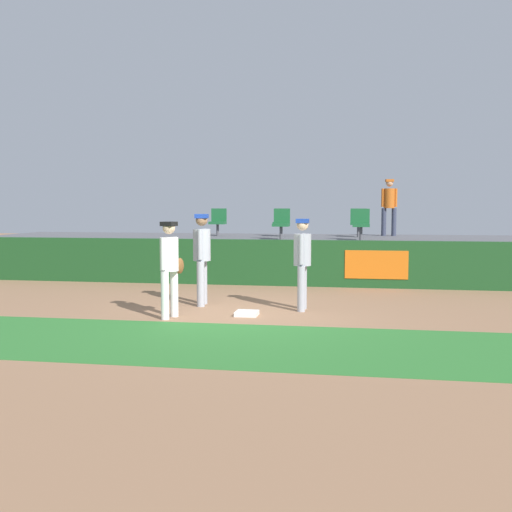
{
  "coord_description": "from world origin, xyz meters",
  "views": [
    {
      "loc": [
        2.13,
        -10.68,
        1.96
      ],
      "look_at": [
        0.19,
        0.82,
        1.0
      ],
      "focal_mm": 42.0,
      "sensor_mm": 36.0,
      "label": 1
    }
  ],
  "objects_px": {
    "player_coach_visitor": "(302,257)",
    "spectator_hooded": "(389,203)",
    "seat_front_center": "(281,222)",
    "player_fielder_home": "(170,263)",
    "seat_front_right": "(361,223)",
    "first_base": "(247,313)",
    "seat_back_center": "(282,221)",
    "seat_back_left": "(218,220)",
    "seat_back_right": "(358,221)",
    "player_runner_visitor": "(202,253)"
  },
  "relations": [
    {
      "from": "first_base",
      "to": "seat_back_center",
      "type": "relative_size",
      "value": 0.48
    },
    {
      "from": "player_fielder_home",
      "to": "seat_front_right",
      "type": "height_order",
      "value": "seat_front_right"
    },
    {
      "from": "player_coach_visitor",
      "to": "spectator_hooded",
      "type": "height_order",
      "value": "spectator_hooded"
    },
    {
      "from": "first_base",
      "to": "seat_back_left",
      "type": "relative_size",
      "value": 0.48
    },
    {
      "from": "player_runner_visitor",
      "to": "seat_back_right",
      "type": "height_order",
      "value": "seat_back_right"
    },
    {
      "from": "player_fielder_home",
      "to": "seat_back_center",
      "type": "distance_m",
      "value": 7.99
    },
    {
      "from": "seat_front_center",
      "to": "seat_front_right",
      "type": "distance_m",
      "value": 2.14
    },
    {
      "from": "seat_front_right",
      "to": "seat_back_center",
      "type": "bearing_deg",
      "value": 142.59
    },
    {
      "from": "player_runner_visitor",
      "to": "spectator_hooded",
      "type": "xyz_separation_m",
      "value": [
        3.99,
        7.28,
        1.02
      ]
    },
    {
      "from": "player_runner_visitor",
      "to": "player_fielder_home",
      "type": "bearing_deg",
      "value": -12.95
    },
    {
      "from": "player_coach_visitor",
      "to": "seat_back_center",
      "type": "distance_m",
      "value": 6.86
    },
    {
      "from": "seat_back_left",
      "to": "seat_back_right",
      "type": "height_order",
      "value": "same"
    },
    {
      "from": "seat_back_right",
      "to": "seat_back_center",
      "type": "bearing_deg",
      "value": 180.0
    },
    {
      "from": "first_base",
      "to": "seat_back_left",
      "type": "xyz_separation_m",
      "value": [
        -2.27,
        7.46,
        1.5
      ]
    },
    {
      "from": "player_fielder_home",
      "to": "spectator_hooded",
      "type": "bearing_deg",
      "value": 168.51
    },
    {
      "from": "seat_back_center",
      "to": "seat_front_center",
      "type": "relative_size",
      "value": 1.0
    },
    {
      "from": "player_coach_visitor",
      "to": "first_base",
      "type": "bearing_deg",
      "value": -50.71
    },
    {
      "from": "seat_back_left",
      "to": "player_runner_visitor",
      "type": "bearing_deg",
      "value": -79.63
    },
    {
      "from": "seat_back_left",
      "to": "spectator_hooded",
      "type": "height_order",
      "value": "spectator_hooded"
    },
    {
      "from": "player_runner_visitor",
      "to": "seat_back_left",
      "type": "distance_m",
      "value": 6.61
    },
    {
      "from": "seat_back_right",
      "to": "seat_front_right",
      "type": "height_order",
      "value": "same"
    },
    {
      "from": "player_fielder_home",
      "to": "seat_back_right",
      "type": "distance_m",
      "value": 8.58
    },
    {
      "from": "first_base",
      "to": "seat_front_center",
      "type": "height_order",
      "value": "seat_front_center"
    },
    {
      "from": "player_coach_visitor",
      "to": "spectator_hooded",
      "type": "distance_m",
      "value": 7.85
    },
    {
      "from": "player_fielder_home",
      "to": "player_runner_visitor",
      "type": "xyz_separation_m",
      "value": [
        0.2,
        1.43,
        0.07
      ]
    },
    {
      "from": "seat_back_right",
      "to": "player_runner_visitor",
      "type": "bearing_deg",
      "value": -115.35
    },
    {
      "from": "seat_back_left",
      "to": "seat_front_right",
      "type": "distance_m",
      "value": 4.68
    },
    {
      "from": "player_runner_visitor",
      "to": "player_coach_visitor",
      "type": "distance_m",
      "value": 2.03
    },
    {
      "from": "seat_back_center",
      "to": "player_runner_visitor",
      "type": "bearing_deg",
      "value": -96.89
    },
    {
      "from": "player_runner_visitor",
      "to": "seat_back_right",
      "type": "bearing_deg",
      "value": 149.84
    },
    {
      "from": "player_runner_visitor",
      "to": "spectator_hooded",
      "type": "relative_size",
      "value": 1.05
    },
    {
      "from": "player_runner_visitor",
      "to": "seat_back_center",
      "type": "bearing_deg",
      "value": 168.3
    },
    {
      "from": "player_coach_visitor",
      "to": "seat_back_center",
      "type": "xyz_separation_m",
      "value": [
        -1.24,
        6.73,
        0.54
      ]
    },
    {
      "from": "seat_back_left",
      "to": "seat_back_right",
      "type": "bearing_deg",
      "value": -0.0
    },
    {
      "from": "spectator_hooded",
      "to": "seat_back_center",
      "type": "bearing_deg",
      "value": 7.08
    },
    {
      "from": "player_coach_visitor",
      "to": "seat_back_center",
      "type": "bearing_deg",
      "value": -168.5
    },
    {
      "from": "player_fielder_home",
      "to": "seat_front_right",
      "type": "distance_m",
      "value": 6.98
    },
    {
      "from": "seat_front_right",
      "to": "spectator_hooded",
      "type": "relative_size",
      "value": 0.49
    },
    {
      "from": "player_runner_visitor",
      "to": "seat_back_right",
      "type": "relative_size",
      "value": 2.16
    },
    {
      "from": "seat_front_center",
      "to": "spectator_hooded",
      "type": "height_order",
      "value": "spectator_hooded"
    },
    {
      "from": "player_fielder_home",
      "to": "player_coach_visitor",
      "type": "xyz_separation_m",
      "value": [
        2.22,
        1.18,
        0.02
      ]
    },
    {
      "from": "seat_back_left",
      "to": "seat_front_right",
      "type": "xyz_separation_m",
      "value": [
        4.32,
        -1.8,
        -0.0
      ]
    },
    {
      "from": "seat_front_center",
      "to": "spectator_hooded",
      "type": "xyz_separation_m",
      "value": [
        2.99,
        2.6,
        0.53
      ]
    },
    {
      "from": "spectator_hooded",
      "to": "seat_back_right",
      "type": "bearing_deg",
      "value": 33.98
    },
    {
      "from": "player_fielder_home",
      "to": "player_coach_visitor",
      "type": "height_order",
      "value": "player_coach_visitor"
    },
    {
      "from": "player_fielder_home",
      "to": "seat_back_left",
      "type": "bearing_deg",
      "value": -158.67
    },
    {
      "from": "seat_back_left",
      "to": "seat_back_center",
      "type": "height_order",
      "value": "same"
    },
    {
      "from": "seat_front_center",
      "to": "spectator_hooded",
      "type": "distance_m",
      "value": 4.0
    },
    {
      "from": "player_runner_visitor",
      "to": "spectator_hooded",
      "type": "height_order",
      "value": "spectator_hooded"
    },
    {
      "from": "first_base",
      "to": "seat_back_center",
      "type": "bearing_deg",
      "value": 92.33
    }
  ]
}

